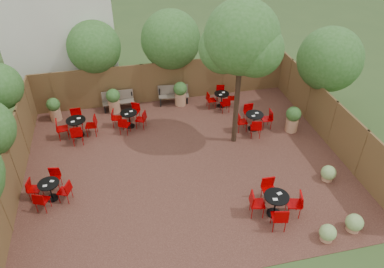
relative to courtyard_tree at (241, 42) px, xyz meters
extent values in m
plane|color=#354F23|center=(-2.27, -1.01, -4.30)|extent=(80.00, 80.00, 0.00)
cube|color=#3D2119|center=(-2.27, -1.01, -4.29)|extent=(12.00, 10.00, 0.02)
cube|color=brown|center=(-2.27, 3.99, -3.30)|extent=(12.00, 0.08, 2.00)
cube|color=brown|center=(-8.27, -1.01, -3.30)|extent=(0.08, 10.00, 2.00)
cube|color=brown|center=(3.73, -1.01, -3.30)|extent=(0.08, 10.00, 2.00)
cube|color=silver|center=(-6.77, 6.99, -0.30)|extent=(5.00, 4.00, 8.00)
sphere|color=#2B5B1D|center=(-5.27, 4.69, -1.58)|extent=(2.41, 2.41, 2.41)
sphere|color=#2B5B1D|center=(-1.77, 4.59, -1.47)|extent=(2.77, 2.77, 2.77)
sphere|color=#2B5B1D|center=(1.23, 4.79, -1.54)|extent=(2.54, 2.54, 2.54)
sphere|color=#2B5B1D|center=(4.33, 0.99, -1.49)|extent=(2.71, 2.71, 2.71)
cylinder|color=black|center=(0.01, 0.01, -1.93)|extent=(0.20, 0.20, 4.71)
sphere|color=#2B5B1D|center=(0.01, 0.01, 0.19)|extent=(2.69, 2.69, 2.69)
sphere|color=#2B5B1D|center=(-0.49, 0.41, -0.33)|extent=(1.88, 1.88, 1.88)
sphere|color=#2B5B1D|center=(0.41, -0.39, -0.14)|extent=(1.96, 1.96, 1.96)
cube|color=brown|center=(-4.51, 3.54, -3.87)|extent=(1.46, 0.47, 0.05)
cube|color=brown|center=(-4.51, 3.73, -3.61)|extent=(1.45, 0.15, 0.44)
cube|color=black|center=(-5.16, 3.54, -4.09)|extent=(0.07, 0.44, 0.39)
cube|color=black|center=(-3.85, 3.54, -4.09)|extent=(0.07, 0.44, 0.39)
cube|color=brown|center=(-1.88, 3.54, -3.87)|extent=(1.48, 0.60, 0.05)
cube|color=brown|center=(-1.88, 3.73, -3.61)|extent=(1.44, 0.28, 0.43)
cube|color=black|center=(-2.53, 3.54, -4.09)|extent=(0.11, 0.43, 0.38)
cube|color=black|center=(-1.23, 3.54, -4.09)|extent=(0.11, 0.43, 0.38)
cylinder|color=black|center=(0.04, -4.17, -4.27)|extent=(0.47, 0.47, 0.03)
cylinder|color=black|center=(0.04, -4.17, -3.89)|extent=(0.05, 0.05, 0.75)
cylinder|color=black|center=(0.04, -4.17, -3.50)|extent=(0.81, 0.81, 0.03)
cube|color=white|center=(0.17, -4.09, -3.48)|extent=(0.17, 0.14, 0.02)
cube|color=white|center=(-0.06, -4.30, -3.48)|extent=(0.17, 0.14, 0.02)
cylinder|color=black|center=(-6.32, 1.79, -4.27)|extent=(0.47, 0.47, 0.03)
cylinder|color=black|center=(-6.32, 1.79, -3.89)|extent=(0.05, 0.05, 0.74)
cylinder|color=black|center=(-6.32, 1.79, -3.51)|extent=(0.81, 0.81, 0.03)
cube|color=white|center=(-6.19, 1.87, -3.48)|extent=(0.15, 0.11, 0.02)
cube|color=white|center=(-6.43, 1.66, -3.48)|extent=(0.15, 0.11, 0.02)
cylinder|color=black|center=(0.27, 2.79, -4.27)|extent=(0.41, 0.41, 0.03)
cylinder|color=black|center=(0.27, 2.79, -3.94)|extent=(0.05, 0.05, 0.64)
cylinder|color=black|center=(0.27, 2.79, -3.61)|extent=(0.70, 0.70, 0.03)
cube|color=white|center=(0.38, 2.86, -3.59)|extent=(0.14, 0.10, 0.01)
cube|color=white|center=(0.18, 2.68, -3.59)|extent=(0.14, 0.10, 0.01)
cylinder|color=black|center=(-7.12, -1.85, -4.27)|extent=(0.41, 0.41, 0.03)
cylinder|color=black|center=(-7.12, -1.85, -3.94)|extent=(0.05, 0.05, 0.66)
cylinder|color=black|center=(-7.12, -1.85, -3.60)|extent=(0.71, 0.71, 0.03)
cube|color=white|center=(-7.01, -1.78, -3.58)|extent=(0.16, 0.13, 0.01)
cube|color=white|center=(-7.21, -1.96, -3.58)|extent=(0.16, 0.13, 0.01)
cylinder|color=black|center=(-4.13, 2.01, -4.27)|extent=(0.42, 0.42, 0.03)
cylinder|color=black|center=(-4.13, 2.01, -3.93)|extent=(0.05, 0.05, 0.67)
cylinder|color=black|center=(-4.13, 2.01, -3.59)|extent=(0.73, 0.73, 0.03)
cube|color=white|center=(-4.02, 2.08, -3.56)|extent=(0.16, 0.14, 0.01)
cube|color=white|center=(-4.23, 1.89, -3.56)|extent=(0.16, 0.14, 0.01)
cylinder|color=black|center=(1.10, 0.63, -4.27)|extent=(0.44, 0.44, 0.03)
cylinder|color=black|center=(1.10, 0.63, -3.91)|extent=(0.05, 0.05, 0.71)
cylinder|color=black|center=(1.10, 0.63, -3.55)|extent=(0.77, 0.77, 0.03)
cube|color=white|center=(1.22, 0.71, -3.52)|extent=(0.15, 0.12, 0.02)
cube|color=white|center=(1.00, 0.51, -3.52)|extent=(0.15, 0.12, 0.02)
cylinder|color=tan|center=(-4.71, 3.40, -3.98)|extent=(0.53, 0.53, 0.61)
sphere|color=#2B5B1D|center=(-4.71, 3.40, -3.44)|extent=(0.64, 0.64, 0.64)
cylinder|color=tan|center=(-1.59, 3.38, -3.98)|extent=(0.53, 0.53, 0.61)
sphere|color=#2B5B1D|center=(-1.59, 3.38, -3.44)|extent=(0.64, 0.64, 0.64)
cylinder|color=tan|center=(-7.33, 3.29, -4.00)|extent=(0.49, 0.49, 0.56)
sphere|color=#2B5B1D|center=(-7.33, 3.29, -3.50)|extent=(0.59, 0.59, 0.59)
cylinder|color=tan|center=(2.65, 0.17, -3.98)|extent=(0.53, 0.53, 0.60)
sphere|color=#2B5B1D|center=(2.65, 0.17, -3.44)|extent=(0.63, 0.63, 0.63)
cylinder|color=tan|center=(2.19, -5.33, -4.19)|extent=(0.40, 0.40, 0.18)
sphere|color=#799C51|center=(2.19, -5.33, -3.96)|extent=(0.55, 0.55, 0.55)
cylinder|color=tan|center=(1.20, -5.50, -4.20)|extent=(0.38, 0.38, 0.17)
sphere|color=#799C51|center=(1.20, -5.50, -3.98)|extent=(0.51, 0.51, 0.51)
cylinder|color=tan|center=(2.60, -3.04, -4.19)|extent=(0.40, 0.40, 0.18)
sphere|color=#799C51|center=(2.60, -3.04, -3.97)|extent=(0.54, 0.54, 0.54)
camera|label=1|loc=(-4.44, -11.86, 4.95)|focal=34.86mm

